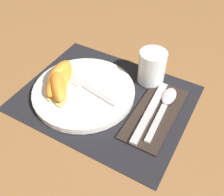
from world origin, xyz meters
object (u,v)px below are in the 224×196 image
at_px(fork, 84,86).
at_px(citrus_wedge_0, 60,74).
at_px(juice_glass, 152,68).
at_px(knife, 149,112).
at_px(plate, 84,92).
at_px(citrus_wedge_1, 59,80).
at_px(citrus_wedge_2, 58,87).
at_px(spoon, 166,103).

distance_m(fork, citrus_wedge_0, 0.07).
relative_size(juice_glass, knife, 0.42).
xyz_separation_m(juice_glass, citrus_wedge_0, (-0.20, -0.13, -0.00)).
distance_m(plate, knife, 0.17).
bearing_deg(fork, plate, -64.99).
bearing_deg(citrus_wedge_1, knife, 7.98).
distance_m(juice_glass, knife, 0.13).
distance_m(knife, citrus_wedge_2, 0.23).
bearing_deg(juice_glass, knife, -67.44).
distance_m(spoon, citrus_wedge_0, 0.28).
height_order(plate, knife, plate).
xyz_separation_m(citrus_wedge_1, citrus_wedge_2, (0.02, -0.03, 0.00)).
bearing_deg(citrus_wedge_1, juice_glass, 38.13).
distance_m(juice_glass, spoon, 0.10).
xyz_separation_m(citrus_wedge_0, citrus_wedge_1, (0.01, -0.02, -0.00)).
relative_size(spoon, citrus_wedge_1, 1.29).
bearing_deg(knife, fork, -177.02).
distance_m(juice_glass, fork, 0.18).
bearing_deg(juice_glass, citrus_wedge_0, -146.65).
height_order(fork, citrus_wedge_1, citrus_wedge_1).
bearing_deg(fork, citrus_wedge_0, -174.13).
xyz_separation_m(plate, juice_glass, (0.13, 0.13, 0.03)).
distance_m(spoon, citrus_wedge_2, 0.27).
xyz_separation_m(fork, citrus_wedge_1, (-0.06, -0.02, 0.01)).
relative_size(plate, citrus_wedge_2, 2.39).
bearing_deg(citrus_wedge_2, spoon, 23.82).
bearing_deg(juice_glass, citrus_wedge_2, -134.70).
xyz_separation_m(plate, citrus_wedge_1, (-0.06, -0.01, 0.02)).
bearing_deg(citrus_wedge_0, fork, 5.87).
distance_m(spoon, fork, 0.21).
bearing_deg(citrus_wedge_0, citrus_wedge_1, -56.86).
bearing_deg(fork, citrus_wedge_2, -129.95).
bearing_deg(plate, citrus_wedge_2, -139.12).
relative_size(plate, juice_glass, 2.92).
bearing_deg(citrus_wedge_2, knife, 15.05).
height_order(fork, citrus_wedge_0, citrus_wedge_0).
relative_size(juice_glass, fork, 0.49).
bearing_deg(plate, citrus_wedge_1, -167.33).
relative_size(knife, fork, 1.17).
bearing_deg(citrus_wedge_0, plate, -2.07).
bearing_deg(plate, knife, 6.26).
xyz_separation_m(juice_glass, citrus_wedge_1, (-0.19, -0.15, -0.01)).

